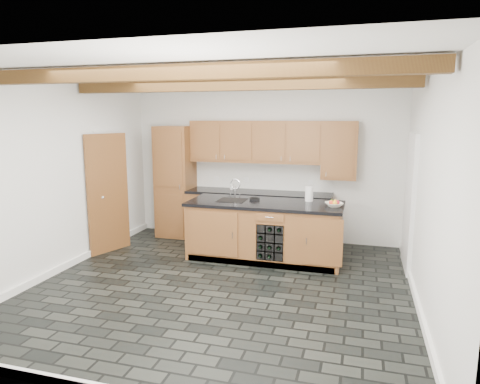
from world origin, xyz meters
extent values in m
plane|color=black|center=(0.00, 0.00, 0.00)|extent=(5.00, 5.00, 0.00)
plane|color=white|center=(0.00, 2.50, 1.40)|extent=(5.00, 0.00, 5.00)
plane|color=white|center=(-2.50, 0.00, 1.40)|extent=(0.00, 5.00, 5.00)
plane|color=white|center=(2.50, 0.00, 1.40)|extent=(0.00, 5.00, 5.00)
plane|color=white|center=(0.00, 0.00, 2.80)|extent=(5.00, 5.00, 0.00)
cube|color=#4E3414|center=(0.00, -1.20, 2.70)|extent=(4.90, 0.15, 0.15)
cube|color=#4E3414|center=(0.00, 0.60, 2.70)|extent=(4.90, 0.15, 0.15)
cube|color=white|center=(-2.48, 0.00, 0.05)|extent=(0.04, 5.00, 0.10)
cube|color=white|center=(2.48, 0.00, 0.05)|extent=(0.04, 5.00, 0.10)
cube|color=white|center=(-2.47, 1.30, 1.02)|extent=(0.06, 0.94, 2.04)
cube|color=brown|center=(-2.32, 0.95, 1.00)|extent=(0.31, 0.77, 2.00)
cube|color=white|center=(2.47, 1.50, 1.02)|extent=(0.06, 0.98, 2.04)
cube|color=black|center=(2.50, 1.50, 1.00)|extent=(0.02, 0.86, 1.96)
cube|color=brown|center=(-1.65, 2.20, 1.05)|extent=(0.65, 0.60, 2.10)
cube|color=brown|center=(-0.02, 2.20, 0.44)|extent=(2.60, 0.60, 0.88)
cube|color=black|center=(-0.02, 2.20, 0.91)|extent=(2.64, 0.62, 0.05)
cube|color=white|center=(-0.02, 2.49, 1.19)|extent=(2.60, 0.02, 0.52)
cube|color=brown|center=(-0.12, 2.33, 1.83)|extent=(2.40, 0.35, 0.75)
cube|color=brown|center=(1.38, 2.33, 1.70)|extent=(0.60, 0.35, 1.00)
cube|color=brown|center=(0.30, 1.30, 0.44)|extent=(2.40, 0.90, 0.88)
cube|color=black|center=(0.30, 1.30, 0.91)|extent=(2.46, 0.96, 0.05)
cube|color=brown|center=(-0.42, 0.84, 0.48)|extent=(0.80, 0.02, 0.70)
cube|color=brown|center=(1.25, 0.84, 0.48)|extent=(0.60, 0.02, 0.70)
cube|color=black|center=(0.48, 0.99, 0.40)|extent=(0.42, 0.30, 0.56)
cylinder|color=black|center=(0.62, 0.95, 0.61)|extent=(0.07, 0.26, 0.07)
cylinder|color=black|center=(0.62, 0.95, 0.33)|extent=(0.07, 0.26, 0.07)
cylinder|color=black|center=(0.34, 0.95, 0.19)|extent=(0.07, 0.26, 0.07)
cylinder|color=black|center=(0.48, 0.95, 0.33)|extent=(0.07, 0.26, 0.07)
cylinder|color=black|center=(0.48, 0.95, 0.19)|extent=(0.07, 0.26, 0.07)
cylinder|color=black|center=(0.48, 0.95, 0.61)|extent=(0.07, 0.26, 0.07)
cylinder|color=black|center=(0.34, 0.95, 0.33)|extent=(0.07, 0.26, 0.07)
cylinder|color=black|center=(0.34, 0.95, 0.47)|extent=(0.07, 0.26, 0.07)
cube|color=black|center=(-0.25, 1.30, 0.93)|extent=(0.45, 0.40, 0.02)
cylinder|color=silver|center=(-0.25, 1.48, 1.03)|extent=(0.02, 0.02, 0.20)
torus|color=silver|center=(-0.25, 1.48, 1.17)|extent=(0.18, 0.02, 0.18)
cylinder|color=silver|center=(-0.33, 1.48, 0.97)|extent=(0.02, 0.02, 0.08)
cylinder|color=silver|center=(-0.17, 1.48, 0.97)|extent=(0.02, 0.02, 0.08)
cube|color=black|center=(0.10, 1.42, 0.95)|extent=(0.18, 0.13, 0.04)
cylinder|color=black|center=(0.10, 1.42, 0.97)|extent=(0.11, 0.11, 0.01)
imported|color=white|center=(1.38, 1.24, 0.96)|extent=(0.34, 0.34, 0.06)
sphere|color=#AF1727|center=(1.43, 1.24, 1.00)|extent=(0.07, 0.07, 0.07)
sphere|color=orange|center=(1.40, 1.29, 1.00)|extent=(0.07, 0.07, 0.07)
sphere|color=#529127|center=(1.34, 1.27, 1.00)|extent=(0.07, 0.07, 0.07)
sphere|color=red|center=(1.34, 1.21, 1.00)|extent=(0.07, 0.07, 0.07)
sphere|color=yellow|center=(1.39, 1.19, 1.00)|extent=(0.07, 0.07, 0.07)
cylinder|color=white|center=(0.96, 1.57, 1.05)|extent=(0.13, 0.13, 0.24)
imported|color=white|center=(-0.56, 2.29, 0.97)|extent=(0.11, 0.11, 0.09)
camera|label=1|loc=(1.75, -5.23, 2.27)|focal=32.00mm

